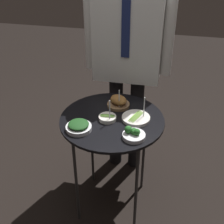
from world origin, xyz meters
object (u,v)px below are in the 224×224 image
at_px(bowl_spinach_back_right, 79,126).
at_px(waiter_figure, 128,46).
at_px(bowl_roast_back_left, 118,102).
at_px(bowl_asparagus_near_rim, 136,118).
at_px(bowl_asparagus_front_right, 108,118).
at_px(bowl_broccoli_mid_left, 133,134).
at_px(serving_cart, 112,126).

distance_m(bowl_spinach_back_right, waiter_figure, 0.71).
relative_size(bowl_roast_back_left, bowl_asparagus_near_rim, 0.87).
relative_size(bowl_asparagus_front_right, waiter_figure, 0.09).
xyz_separation_m(bowl_broccoli_mid_left, waiter_figure, (-0.14, 0.63, 0.28)).
bearing_deg(bowl_roast_back_left, serving_cart, -94.02).
distance_m(bowl_asparagus_front_right, bowl_spinach_back_right, 0.20).
xyz_separation_m(serving_cart, waiter_figure, (0.02, 0.46, 0.37)).
relative_size(bowl_spinach_back_right, waiter_figure, 0.09).
xyz_separation_m(bowl_asparagus_near_rim, waiter_figure, (-0.13, 0.44, 0.30)).
xyz_separation_m(serving_cart, bowl_roast_back_left, (0.01, 0.16, 0.09)).
xyz_separation_m(bowl_asparagus_front_right, bowl_spinach_back_right, (-0.15, -0.14, 0.01)).
height_order(bowl_asparagus_front_right, bowl_asparagus_near_rim, bowl_asparagus_near_rim).
xyz_separation_m(serving_cart, bowl_asparagus_near_rim, (0.15, 0.02, 0.07)).
xyz_separation_m(bowl_spinach_back_right, bowl_asparagus_near_rim, (0.32, 0.18, -0.01)).
height_order(bowl_roast_back_left, bowl_spinach_back_right, bowl_roast_back_left).
xyz_separation_m(bowl_roast_back_left, waiter_figure, (0.01, 0.31, 0.27)).
bearing_deg(bowl_asparagus_near_rim, bowl_asparagus_front_right, -167.55).
distance_m(bowl_roast_back_left, bowl_broccoli_mid_left, 0.36).
relative_size(serving_cart, bowl_broccoli_mid_left, 5.67).
height_order(bowl_roast_back_left, waiter_figure, waiter_figure).
distance_m(bowl_roast_back_left, bowl_spinach_back_right, 0.36).
relative_size(serving_cart, bowl_asparagus_front_right, 4.93).
height_order(serving_cart, bowl_asparagus_front_right, bowl_asparagus_front_right).
bearing_deg(bowl_roast_back_left, bowl_asparagus_near_rim, -44.26).
bearing_deg(bowl_asparagus_near_rim, serving_cart, -171.87).
bearing_deg(bowl_asparagus_near_rim, bowl_spinach_back_right, -150.89).
bearing_deg(bowl_roast_back_left, waiter_figure, 88.87).
xyz_separation_m(bowl_asparagus_front_right, bowl_broccoli_mid_left, (0.19, -0.15, 0.01)).
bearing_deg(serving_cart, bowl_asparagus_near_rim, 8.13).
xyz_separation_m(bowl_asparagus_front_right, bowl_asparagus_near_rim, (0.17, 0.04, -0.00)).
distance_m(bowl_roast_back_left, bowl_asparagus_near_rim, 0.19).
height_order(bowl_asparagus_front_right, bowl_roast_back_left, bowl_asparagus_front_right).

